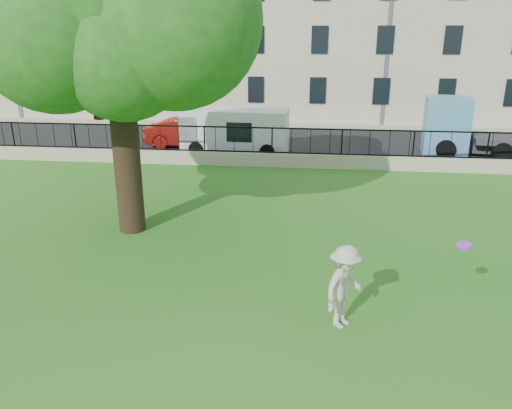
# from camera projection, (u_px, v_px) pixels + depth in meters

# --- Properties ---
(ground) EXTENTS (120.00, 120.00, 0.00)m
(ground) POSITION_uv_depth(u_px,v_px,m) (224.00, 306.00, 10.78)
(ground) COLOR #206518
(ground) RESTS_ON ground
(retaining_wall) EXTENTS (50.00, 0.40, 0.60)m
(retaining_wall) POSITION_uv_depth(u_px,v_px,m) (272.00, 160.00, 21.95)
(retaining_wall) COLOR gray
(retaining_wall) RESTS_ON ground
(iron_railing) EXTENTS (50.00, 0.05, 1.13)m
(iron_railing) POSITION_uv_depth(u_px,v_px,m) (272.00, 141.00, 21.68)
(iron_railing) COLOR black
(iron_railing) RESTS_ON retaining_wall
(street) EXTENTS (60.00, 9.00, 0.01)m
(street) POSITION_uv_depth(u_px,v_px,m) (279.00, 144.00, 26.46)
(street) COLOR black
(street) RESTS_ON ground
(sidewalk) EXTENTS (60.00, 1.40, 0.12)m
(sidewalk) POSITION_uv_depth(u_px,v_px,m) (285.00, 126.00, 31.33)
(sidewalk) COLOR gray
(sidewalk) RESTS_ON ground
(building_row) EXTENTS (56.40, 10.40, 13.80)m
(building_row) POSITION_uv_depth(u_px,v_px,m) (292.00, 12.00, 34.41)
(building_row) COLOR beige
(building_row) RESTS_ON ground
(man) EXTENTS (1.17, 1.28, 1.73)m
(man) POSITION_uv_depth(u_px,v_px,m) (344.00, 287.00, 9.79)
(man) COLOR #BAB297
(man) RESTS_ON ground
(frisbee) EXTENTS (0.34, 0.35, 0.12)m
(frisbee) POSITION_uv_depth(u_px,v_px,m) (464.00, 245.00, 9.45)
(frisbee) COLOR #9328E4
(red_sedan) EXTENTS (4.51, 1.58, 1.48)m
(red_sedan) POSITION_uv_depth(u_px,v_px,m) (190.00, 133.00, 25.50)
(red_sedan) COLOR maroon
(red_sedan) RESTS_ON street
(white_van) EXTENTS (5.15, 2.24, 2.12)m
(white_van) POSITION_uv_depth(u_px,v_px,m) (235.00, 131.00, 24.18)
(white_van) COLOR silver
(white_van) RESTS_ON street
(blue_truck) EXTENTS (6.72, 3.16, 2.71)m
(blue_truck) POSITION_uv_depth(u_px,v_px,m) (496.00, 128.00, 23.38)
(blue_truck) COLOR #5191BF
(blue_truck) RESTS_ON street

